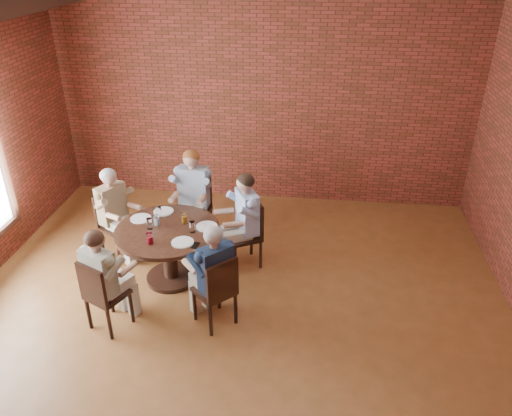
# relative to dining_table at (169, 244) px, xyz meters

# --- Properties ---
(floor) EXTENTS (7.00, 7.00, 0.00)m
(floor) POSITION_rel_dining_table_xyz_m (0.90, -1.01, -0.53)
(floor) COLOR #985A2F
(floor) RESTS_ON ground
(ceiling) EXTENTS (7.00, 7.00, 0.00)m
(ceiling) POSITION_rel_dining_table_xyz_m (0.90, -1.01, 2.87)
(ceiling) COLOR silver
(ceiling) RESTS_ON wall_back
(wall_back) EXTENTS (7.00, 0.00, 7.00)m
(wall_back) POSITION_rel_dining_table_xyz_m (0.90, 2.49, 1.17)
(wall_back) COLOR maroon
(wall_back) RESTS_ON ground
(dining_table) EXTENTS (1.28, 1.28, 0.75)m
(dining_table) POSITION_rel_dining_table_xyz_m (0.00, 0.00, 0.00)
(dining_table) COLOR black
(dining_table) RESTS_ON floor
(chair_a) EXTENTS (0.56, 0.56, 0.92)m
(chair_a) POSITION_rel_dining_table_xyz_m (0.94, 0.50, -0.03)
(chair_a) COLOR black
(chair_a) RESTS_ON floor
(diner_a) EXTENTS (0.80, 0.75, 1.31)m
(diner_a) POSITION_rel_dining_table_xyz_m (0.87, 0.46, 0.13)
(diner_a) COLOR #4466B1
(diner_a) RESTS_ON floor
(chair_b) EXTENTS (0.47, 0.47, 0.95)m
(chair_b) POSITION_rel_dining_table_xyz_m (0.08, 1.11, -0.01)
(chair_b) COLOR black
(chair_b) RESTS_ON floor
(diner_b) EXTENTS (0.59, 0.70, 1.35)m
(diner_b) POSITION_rel_dining_table_xyz_m (0.07, 1.02, 0.15)
(diner_b) COLOR #8798AC
(diner_b) RESTS_ON floor
(chair_c) EXTENTS (0.54, 0.54, 0.90)m
(chair_c) POSITION_rel_dining_table_xyz_m (-0.92, 0.53, -0.04)
(chair_c) COLOR black
(chair_c) RESTS_ON floor
(diner_c) EXTENTS (0.77, 0.73, 1.27)m
(diner_c) POSITION_rel_dining_table_xyz_m (-0.85, 0.49, 0.11)
(diner_c) COLOR brown
(diner_c) RESTS_ON floor
(chair_d) EXTENTS (0.52, 0.52, 0.89)m
(chair_d) POSITION_rel_dining_table_xyz_m (-0.47, -0.99, -0.04)
(chair_d) COLOR black
(chair_d) RESTS_ON floor
(diner_d) EXTENTS (0.69, 0.74, 1.25)m
(diner_d) POSITION_rel_dining_table_xyz_m (-0.44, -0.92, 0.10)
(diner_d) COLOR tan
(diner_d) RESTS_ON floor
(chair_e) EXTENTS (0.56, 0.56, 0.90)m
(chair_e) POSITION_rel_dining_table_xyz_m (0.76, -0.77, -0.04)
(chair_e) COLOR black
(chair_e) RESTS_ON floor
(diner_e) EXTENTS (0.77, 0.77, 1.26)m
(diner_e) POSITION_rel_dining_table_xyz_m (0.71, -0.72, 0.10)
(diner_e) COLOR #15243D
(diner_e) RESTS_ON floor
(plate_a) EXTENTS (0.26, 0.26, 0.01)m
(plate_a) POSITION_rel_dining_table_xyz_m (0.47, 0.11, 0.23)
(plate_a) COLOR white
(plate_a) RESTS_ON dining_table
(plate_b) EXTENTS (0.26, 0.26, 0.01)m
(plate_b) POSITION_rel_dining_table_xyz_m (-0.16, 0.41, 0.23)
(plate_b) COLOR white
(plate_b) RESTS_ON dining_table
(plate_c) EXTENTS (0.26, 0.26, 0.01)m
(plate_c) POSITION_rel_dining_table_xyz_m (-0.40, 0.20, 0.23)
(plate_c) COLOR white
(plate_c) RESTS_ON dining_table
(plate_d) EXTENTS (0.26, 0.26, 0.01)m
(plate_d) POSITION_rel_dining_table_xyz_m (0.26, -0.28, 0.23)
(plate_d) COLOR white
(plate_d) RESTS_ON dining_table
(glass_a) EXTENTS (0.07, 0.07, 0.14)m
(glass_a) POSITION_rel_dining_table_xyz_m (0.32, -0.03, 0.29)
(glass_a) COLOR white
(glass_a) RESTS_ON dining_table
(glass_b) EXTENTS (0.07, 0.07, 0.14)m
(glass_b) POSITION_rel_dining_table_xyz_m (0.17, 0.17, 0.29)
(glass_b) COLOR white
(glass_b) RESTS_ON dining_table
(glass_c) EXTENTS (0.07, 0.07, 0.14)m
(glass_c) POSITION_rel_dining_table_xyz_m (-0.18, 0.29, 0.29)
(glass_c) COLOR white
(glass_c) RESTS_ON dining_table
(glass_d) EXTENTS (0.07, 0.07, 0.14)m
(glass_d) POSITION_rel_dining_table_xyz_m (-0.15, 0.08, 0.29)
(glass_d) COLOR white
(glass_d) RESTS_ON dining_table
(glass_e) EXTENTS (0.07, 0.07, 0.14)m
(glass_e) POSITION_rel_dining_table_xyz_m (-0.21, -0.02, 0.29)
(glass_e) COLOR white
(glass_e) RESTS_ON dining_table
(glass_f) EXTENTS (0.07, 0.07, 0.14)m
(glass_f) POSITION_rel_dining_table_xyz_m (-0.10, -0.34, 0.29)
(glass_f) COLOR white
(glass_f) RESTS_ON dining_table
(smartphone) EXTENTS (0.08, 0.14, 0.01)m
(smartphone) POSITION_rel_dining_table_xyz_m (0.43, -0.33, 0.23)
(smartphone) COLOR black
(smartphone) RESTS_ON dining_table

